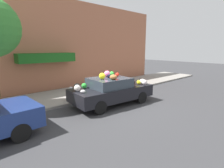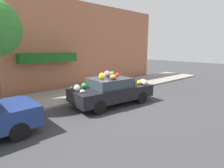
{
  "view_description": "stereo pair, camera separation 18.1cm",
  "coord_description": "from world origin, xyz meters",
  "views": [
    {
      "loc": [
        -5.63,
        -6.32,
        2.74
      ],
      "look_at": [
        0.0,
        -0.1,
        1.02
      ],
      "focal_mm": 28.0,
      "sensor_mm": 36.0,
      "label": 1
    },
    {
      "loc": [
        -5.49,
        -6.44,
        2.74
      ],
      "look_at": [
        0.0,
        -0.1,
        1.02
      ],
      "focal_mm": 28.0,
      "sensor_mm": 36.0,
      "label": 2
    }
  ],
  "objects": [
    {
      "name": "fire_hydrant",
      "position": [
        -1.37,
        1.52,
        0.46
      ],
      "size": [
        0.2,
        0.2,
        0.7
      ],
      "color": "#B2B2B7",
      "rests_on": "sidewalk_curb"
    },
    {
      "name": "building_facade",
      "position": [
        -0.07,
        4.92,
        2.94
      ],
      "size": [
        18.0,
        1.2,
        5.97
      ],
      "color": "#B26B4C",
      "rests_on": "ground"
    },
    {
      "name": "ground_plane",
      "position": [
        0.0,
        0.0,
        0.0
      ],
      "size": [
        60.0,
        60.0,
        0.0
      ],
      "primitive_type": "plane",
      "color": "#38383A"
    },
    {
      "name": "sidewalk_curb",
      "position": [
        0.0,
        2.7,
        0.06
      ],
      "size": [
        24.0,
        3.2,
        0.11
      ],
      "color": "gray",
      "rests_on": "ground"
    },
    {
      "name": "art_car",
      "position": [
        -0.04,
        -0.1,
        0.72
      ],
      "size": [
        4.19,
        2.09,
        1.64
      ],
      "rotation": [
        0.0,
        0.0,
        -0.08
      ],
      "color": "black",
      "rests_on": "ground"
    }
  ]
}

